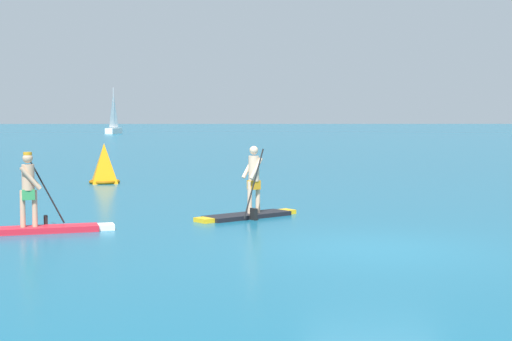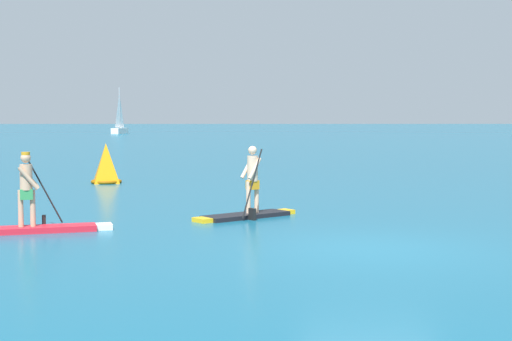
{
  "view_description": "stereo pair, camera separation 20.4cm",
  "coord_description": "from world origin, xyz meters",
  "px_view_note": "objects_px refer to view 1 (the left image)",
  "views": [
    {
      "loc": [
        -2.53,
        -13.99,
        2.46
      ],
      "look_at": [
        -2.05,
        7.83,
        0.9
      ],
      "focal_mm": 53.56,
      "sensor_mm": 36.0,
      "label": 1
    },
    {
      "loc": [
        -2.33,
        -13.99,
        2.46
      ],
      "look_at": [
        -2.05,
        7.83,
        0.9
      ],
      "focal_mm": 53.56,
      "sensor_mm": 36.0,
      "label": 2
    }
  ],
  "objects_px": {
    "race_marker_buoy": "(104,165)",
    "paddleboarder_mid_center": "(249,202)",
    "paddleboarder_near_left": "(32,217)",
    "sailboat_left_horizon": "(114,127)"
  },
  "relations": [
    {
      "from": "race_marker_buoy",
      "to": "sailboat_left_horizon",
      "type": "relative_size",
      "value": 0.23
    },
    {
      "from": "paddleboarder_near_left",
      "to": "sailboat_left_horizon",
      "type": "xyz_separation_m",
      "value": [
        -12.93,
        89.75,
        0.6
      ]
    },
    {
      "from": "paddleboarder_mid_center",
      "to": "sailboat_left_horizon",
      "type": "relative_size",
      "value": 0.39
    },
    {
      "from": "paddleboarder_near_left",
      "to": "paddleboarder_mid_center",
      "type": "xyz_separation_m",
      "value": [
        4.62,
        2.3,
        0.05
      ]
    },
    {
      "from": "paddleboarder_near_left",
      "to": "paddleboarder_mid_center",
      "type": "distance_m",
      "value": 5.16
    },
    {
      "from": "paddleboarder_near_left",
      "to": "race_marker_buoy",
      "type": "xyz_separation_m",
      "value": [
        -0.56,
        11.86,
        0.32
      ]
    },
    {
      "from": "paddleboarder_near_left",
      "to": "paddleboarder_mid_center",
      "type": "bearing_deg",
      "value": 10.65
    },
    {
      "from": "paddleboarder_mid_center",
      "to": "sailboat_left_horizon",
      "type": "distance_m",
      "value": 89.2
    },
    {
      "from": "race_marker_buoy",
      "to": "paddleboarder_mid_center",
      "type": "bearing_deg",
      "value": -61.58
    },
    {
      "from": "race_marker_buoy",
      "to": "paddleboarder_near_left",
      "type": "bearing_deg",
      "value": -87.32
    }
  ]
}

